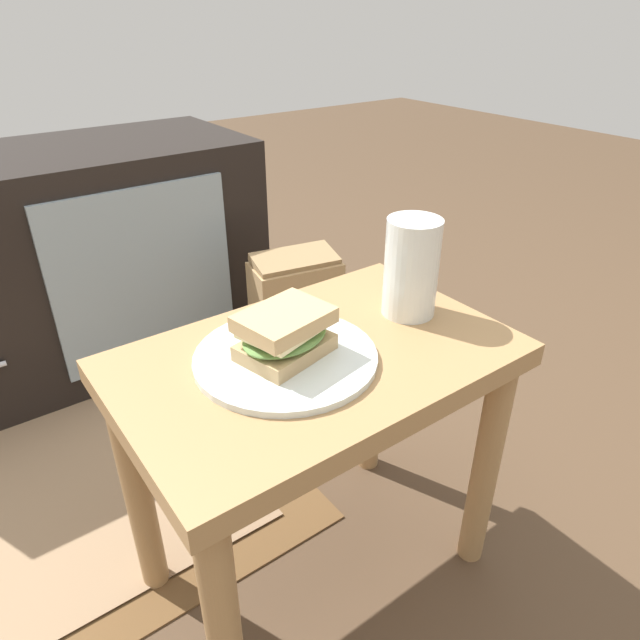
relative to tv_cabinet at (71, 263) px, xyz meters
name	(u,v)px	position (x,y,z in m)	size (l,w,h in m)	color
ground_plane	(317,565)	(0.11, -0.95, -0.29)	(8.00, 8.00, 0.00)	#4C3826
side_table	(316,403)	(0.11, -0.95, 0.08)	(0.56, 0.36, 0.46)	#A37A4C
tv_cabinet	(71,263)	(0.00, 0.00, 0.00)	(0.96, 0.46, 0.58)	black
area_rug	(6,513)	(-0.32, -0.49, -0.29)	(1.08, 0.81, 0.01)	brown
plate	(286,357)	(0.07, -0.94, 0.17)	(0.25, 0.25, 0.01)	silver
sandwich_front	(285,334)	(0.07, -0.94, 0.21)	(0.15, 0.12, 0.07)	tan
beer_glass	(411,268)	(0.30, -0.94, 0.25)	(0.08, 0.08, 0.15)	silver
paper_bag	(296,320)	(0.42, -0.43, -0.12)	(0.24, 0.16, 0.36)	tan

